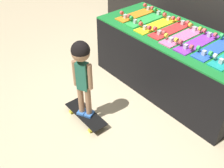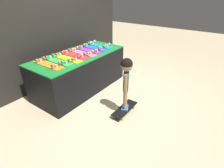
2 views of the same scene
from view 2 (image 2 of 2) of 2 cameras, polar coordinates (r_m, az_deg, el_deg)
ground_plane at (r=3.71m, az=-3.24°, el=-3.92°), size 16.00×16.00×0.00m
back_wall at (r=4.19m, az=-19.29°, el=17.07°), size 4.49×0.10×2.52m
display_rack at (r=3.87m, az=-10.34°, el=3.89°), size 2.07×0.90×0.80m
skateboard_orange_on_rack at (r=3.32m, az=-20.15°, el=6.12°), size 0.18×0.68×0.09m
skateboard_green_on_rack at (r=3.42m, az=-17.26°, el=7.24°), size 0.18×0.68×0.09m
skateboard_yellow_on_rack at (r=3.51m, az=-14.31°, el=8.23°), size 0.18×0.68×0.09m
skateboard_red_on_rack at (r=3.67m, az=-12.26°, el=9.32°), size 0.18×0.68×0.09m
skateboard_pink_on_rack at (r=3.78m, az=-9.64°, el=10.15°), size 0.18×0.68×0.09m
skateboard_purple_on_rack at (r=3.92m, az=-7.52°, el=10.99°), size 0.18×0.68×0.09m
skateboard_blue_on_rack at (r=4.10m, az=-5.98°, el=11.84°), size 0.18×0.68×0.09m
skateboard_teal_on_rack at (r=4.24m, az=-4.06°, el=12.52°), size 0.18×0.68×0.09m
skateboard_on_floor at (r=3.21m, az=4.19°, el=-8.13°), size 0.60×0.20×0.09m
child at (r=2.86m, az=4.68°, el=2.98°), size 0.22×0.19×0.96m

